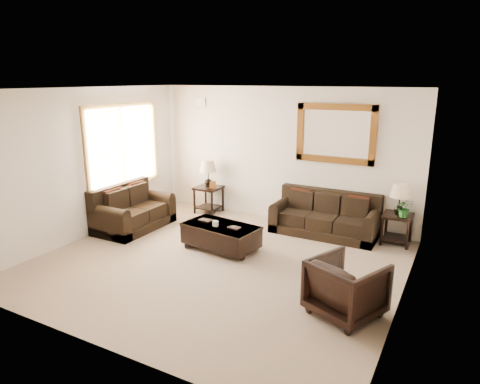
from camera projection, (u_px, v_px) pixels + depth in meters
The scene contains 11 objects.
room at pixel (216, 180), 6.47m from camera, with size 5.51×5.01×2.71m.
window at pixel (123, 146), 8.43m from camera, with size 0.07×1.96×1.66m.
mirror at pixel (335, 134), 7.94m from camera, with size 1.50×0.06×1.10m.
air_vent at pixel (200, 102), 9.20m from camera, with size 0.25×0.02×0.18m, color #999999.
sofa at pixel (325, 219), 8.04m from camera, with size 1.94×0.84×0.79m.
loveseat at pixel (132, 212), 8.34m from camera, with size 0.90×1.52×0.85m.
end_table_left at pixel (208, 179), 9.21m from camera, with size 0.53×0.53×1.16m.
end_table_right at pixel (399, 205), 7.43m from camera, with size 0.50×0.50×1.10m.
coffee_table at pixel (221, 234), 7.30m from camera, with size 1.36×0.85×0.54m.
armchair at pixel (347, 285), 5.23m from camera, with size 0.78×0.73×0.80m, color black.
potted_plant at pixel (405, 210), 7.32m from camera, with size 0.29×0.32×0.25m, color #1E531C.
Camera 1 is at (3.31, -5.37, 2.85)m, focal length 32.00 mm.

